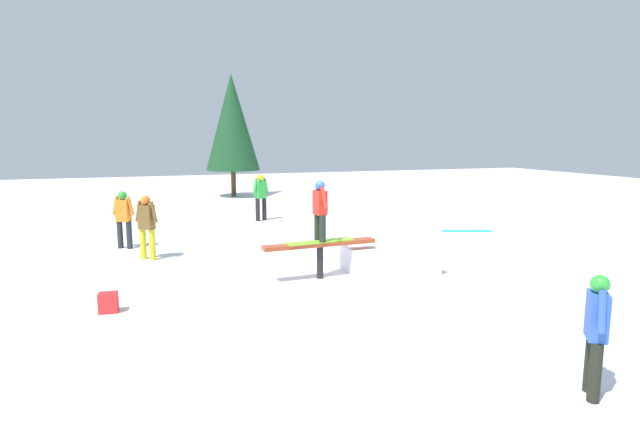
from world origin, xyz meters
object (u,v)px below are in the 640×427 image
object	(u,v)px
bystander_blue	(596,329)
bystander_green	(261,195)
rail_feature	(320,248)
backpack_on_snow	(108,303)
bystander_brown	(147,224)
pine_tree_near	(232,122)
main_rider_on_rail	(320,213)
loose_snowboard_white	(589,289)
loose_snowboard_cyan	(467,231)
bystander_orange	(124,216)

from	to	relation	value
bystander_blue	bystander_green	distance (m)	13.15
rail_feature	backpack_on_snow	world-z (taller)	rail_feature
bystander_brown	pine_tree_near	distance (m)	13.21
rail_feature	main_rider_on_rail	world-z (taller)	main_rider_on_rail
main_rider_on_rail	pine_tree_near	size ratio (longest dim) A/B	0.24
bystander_brown	backpack_on_snow	xyz separation A→B (m)	(0.64, 3.66, -0.70)
bystander_brown	loose_snowboard_white	xyz separation A→B (m)	(-8.06, 5.29, -0.86)
bystander_green	pine_tree_near	world-z (taller)	pine_tree_near
loose_snowboard_cyan	main_rider_on_rail	bearing A→B (deg)	48.51
bystander_orange	backpack_on_snow	size ratio (longest dim) A/B	4.48
backpack_on_snow	pine_tree_near	xyz separation A→B (m)	(-4.71, -15.92, 3.46)
main_rider_on_rail	loose_snowboard_white	world-z (taller)	main_rider_on_rail
main_rider_on_rail	bystander_brown	world-z (taller)	main_rider_on_rail
main_rider_on_rail	bystander_green	xyz separation A→B (m)	(-0.41, -7.57, -0.46)
bystander_blue	loose_snowboard_cyan	world-z (taller)	bystander_blue
loose_snowboard_white	pine_tree_near	distance (m)	18.36
bystander_blue	bystander_orange	size ratio (longest dim) A/B	0.93
loose_snowboard_white	pine_tree_near	size ratio (longest dim) A/B	0.22
bystander_orange	loose_snowboard_cyan	size ratio (longest dim) A/B	0.98
loose_snowboard_white	bystander_blue	bearing A→B (deg)	49.52
bystander_brown	loose_snowboard_white	bearing A→B (deg)	-173.79
rail_feature	bystander_orange	distance (m)	5.89
bystander_brown	rail_feature	bearing A→B (deg)	179.22
loose_snowboard_white	backpack_on_snow	bearing A→B (deg)	-4.23
rail_feature	main_rider_on_rail	bearing A→B (deg)	0.00
bystander_orange	loose_snowboard_cyan	distance (m)	10.08
rail_feature	backpack_on_snow	xyz separation A→B (m)	(4.03, 0.79, -0.48)
bystander_green	loose_snowboard_cyan	xyz separation A→B (m)	(-5.64, 4.13, -0.91)
bystander_green	pine_tree_near	size ratio (longest dim) A/B	0.28
rail_feature	loose_snowboard_white	distance (m)	5.30
rail_feature	pine_tree_near	size ratio (longest dim) A/B	0.41
bystander_blue	loose_snowboard_cyan	distance (m)	10.17
bystander_orange	loose_snowboard_cyan	world-z (taller)	bystander_orange
loose_snowboard_white	main_rider_on_rail	bearing A→B (deg)	-21.02
main_rider_on_rail	bystander_orange	size ratio (longest dim) A/B	0.95
bystander_blue	backpack_on_snow	size ratio (longest dim) A/B	4.17
bystander_orange	pine_tree_near	size ratio (longest dim) A/B	0.26
loose_snowboard_white	backpack_on_snow	size ratio (longest dim) A/B	3.88
main_rider_on_rail	bystander_brown	distance (m)	4.47
main_rider_on_rail	backpack_on_snow	world-z (taller)	main_rider_on_rail
main_rider_on_rail	bystander_brown	bearing A→B (deg)	-45.64
bystander_blue	backpack_on_snow	distance (m)	7.20
rail_feature	bystander_brown	xyz separation A→B (m)	(3.39, -2.87, 0.22)
loose_snowboard_cyan	backpack_on_snow	xyz separation A→B (m)	(10.08, 4.23, 0.16)
main_rider_on_rail	loose_snowboard_white	size ratio (longest dim) A/B	1.10
backpack_on_snow	bystander_orange	bearing A→B (deg)	94.09
loose_snowboard_white	loose_snowboard_cyan	bearing A→B (deg)	-96.81
pine_tree_near	bystander_blue	bearing A→B (deg)	91.85
main_rider_on_rail	bystander_brown	xyz separation A→B (m)	(3.39, -2.87, -0.51)
rail_feature	loose_snowboard_cyan	size ratio (longest dim) A/B	1.57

